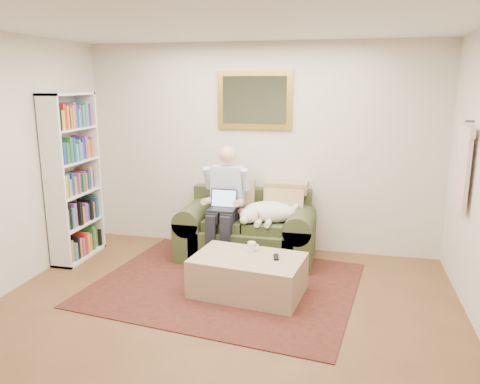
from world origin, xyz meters
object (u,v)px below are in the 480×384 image
at_px(sofa, 247,235).
at_px(sleeping_dog, 270,212).
at_px(ottoman, 248,275).
at_px(laptop, 223,204).
at_px(coffee_mug, 252,247).
at_px(seated_man, 224,206).
at_px(bookshelf, 73,178).

xyz_separation_m(sofa, sleeping_dog, (0.29, -0.08, 0.34)).
bearing_deg(ottoman, laptop, 121.15).
bearing_deg(coffee_mug, seated_man, 124.95).
relative_size(sleeping_dog, coffee_mug, 6.72).
bearing_deg(seated_man, sofa, 31.45).
height_order(laptop, ottoman, laptop).
xyz_separation_m(sleeping_dog, coffee_mug, (-0.06, -0.75, -0.18)).
height_order(coffee_mug, bookshelf, bookshelf).
xyz_separation_m(seated_man, laptop, (0.00, -0.06, 0.03)).
distance_m(laptop, bookshelf, 1.83).
bearing_deg(laptop, coffee_mug, -52.39).
bearing_deg(seated_man, bookshelf, -170.38).
bearing_deg(ottoman, coffee_mug, 89.58).
bearing_deg(laptop, sleeping_dog, 13.64).
xyz_separation_m(sofa, ottoman, (0.23, -1.00, -0.08)).
bearing_deg(coffee_mug, sofa, 105.55).
height_order(sleeping_dog, ottoman, sleeping_dog).
relative_size(seated_man, coffee_mug, 13.72).
relative_size(seated_man, sleeping_dog, 2.04).
bearing_deg(ottoman, sofa, 102.97).
bearing_deg(seated_man, ottoman, -60.78).
height_order(seated_man, ottoman, seated_man).
bearing_deg(laptop, sofa, 41.02).
height_order(sofa, laptop, laptop).
bearing_deg(laptop, bookshelf, -172.35).
distance_m(ottoman, coffee_mug, 0.30).
height_order(sleeping_dog, coffee_mug, sleeping_dog).
height_order(seated_man, bookshelf, bookshelf).
relative_size(seated_man, laptop, 4.33).
bearing_deg(sleeping_dog, ottoman, -93.92).
height_order(laptop, coffee_mug, laptop).
relative_size(sofa, ottoman, 1.49).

